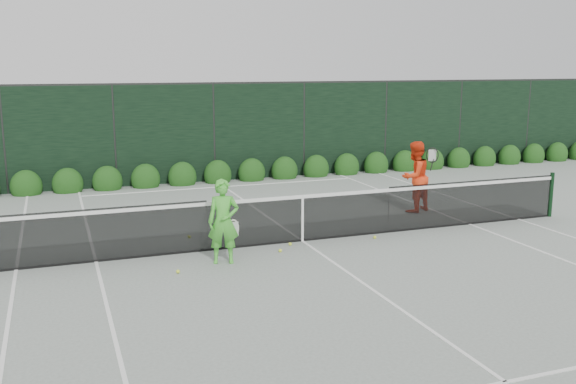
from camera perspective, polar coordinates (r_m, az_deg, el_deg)
name	(u,v)px	position (r m, az deg, el deg)	size (l,w,h in m)	color
ground	(302,241)	(13.32, 1.28, -4.40)	(80.00, 80.00, 0.00)	gray
tennis_net	(301,216)	(13.18, 1.19, -2.19)	(12.90, 0.10, 1.07)	#113318
player_woman	(223,222)	(11.78, -5.76, -2.63)	(0.67, 0.51, 1.56)	green
player_man	(415,177)	(16.11, 11.20, 1.34)	(1.03, 0.92, 1.75)	#F73B14
court_lines	(302,241)	(13.32, 1.28, -4.37)	(11.03, 23.83, 0.01)	white
windscreen_fence	(363,194)	(10.56, 6.71, -0.19)	(32.00, 21.07, 3.06)	black
hedge_row	(218,175)	(19.94, -6.27, 1.51)	(31.66, 0.65, 0.94)	#13340E
tennis_balls	(265,247)	(12.79, -2.07, -4.92)	(4.38, 2.28, 0.07)	#DDF035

